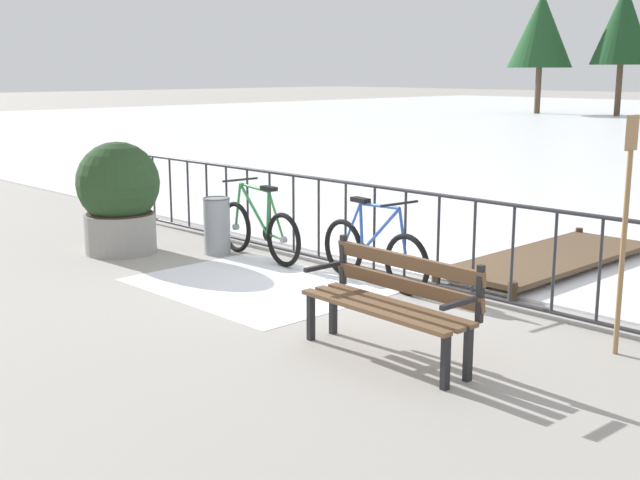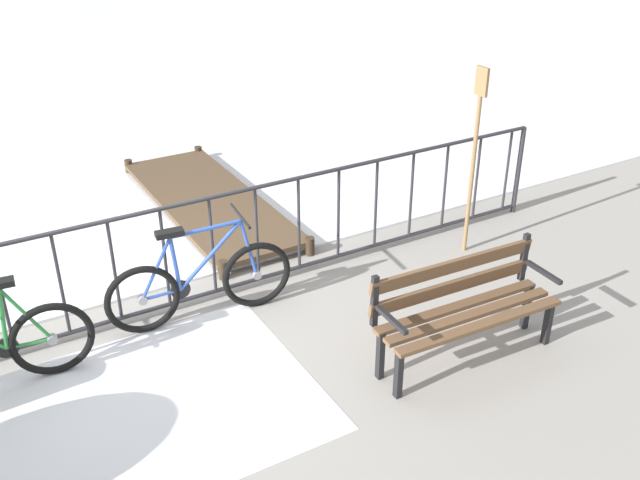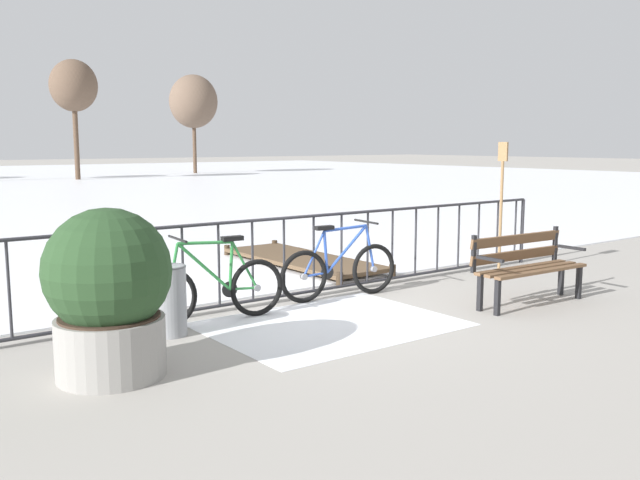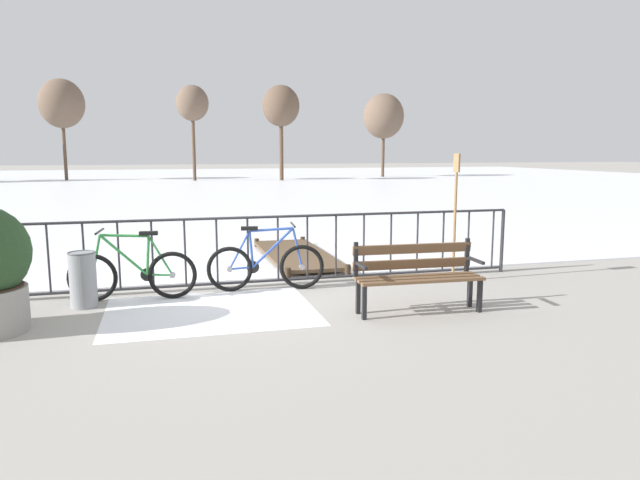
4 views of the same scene
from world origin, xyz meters
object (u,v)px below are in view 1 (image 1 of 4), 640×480
Objects in this scene: bicycle_near_railing at (373,252)px; bicycle_second at (259,230)px; trash_bin at (217,225)px; park_bench at (393,297)px; planter_with_shrub at (119,196)px; oar_upright at (625,220)px.

bicycle_near_railing is 1.84m from bicycle_second.
bicycle_second is 2.33× the size of trash_bin.
park_bench is at bearing -17.47° from trash_bin.
park_bench is at bearing -23.00° from bicycle_second.
planter_with_shrub is at bearing -137.35° from trash_bin.
bicycle_second is 3.81m from park_bench.
bicycle_near_railing is 2.33× the size of trash_bin.
park_bench is 1.13× the size of planter_with_shrub.
oar_upright reaches higher than planter_with_shrub.
bicycle_second is at bearing 17.38° from trash_bin.
park_bench is at bearing -132.05° from oar_upright.
bicycle_second is (-1.84, -0.10, 0.00)m from bicycle_near_railing.
bicycle_second is at bearing 157.00° from park_bench.
bicycle_near_railing is 2.30m from park_bench.
oar_upright is (5.37, 0.10, 0.76)m from trash_bin.
bicycle_second reaches higher than park_bench.
trash_bin is at bearing 42.65° from planter_with_shrub.
planter_with_shrub reaches higher than bicycle_near_railing.
oar_upright is at bearing -1.13° from bicycle_second.
bicycle_second is at bearing 34.21° from planter_with_shrub.
planter_with_shrub reaches higher than bicycle_second.
park_bench is 5.07m from planter_with_shrub.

